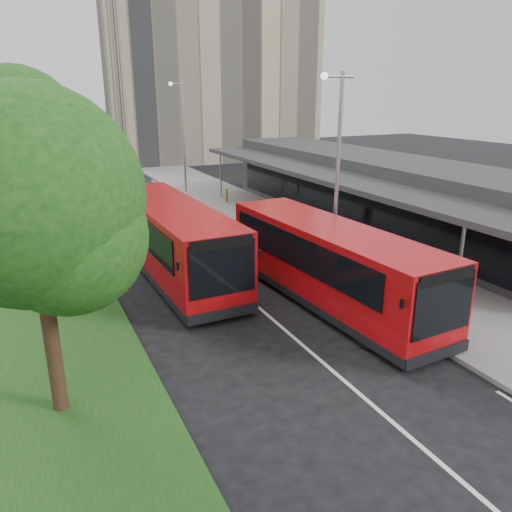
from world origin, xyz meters
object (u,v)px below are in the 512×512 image
at_px(bus_second, 172,240).
at_px(tree_far, 16,132).
at_px(lamp_post_far, 182,130).
at_px(tree_near, 33,212).
at_px(tree_mid, 18,140).
at_px(bollard, 227,195).
at_px(lamp_post_near, 336,164).
at_px(car_far, 73,158).
at_px(litter_bin, 289,224).
at_px(bus_main, 330,265).
at_px(car_near, 121,163).

bearing_deg(bus_second, tree_far, 106.82).
relative_size(lamp_post_far, bus_second, 0.74).
bearing_deg(tree_near, bus_second, 56.70).
relative_size(tree_mid, tree_far, 1.10).
height_order(tree_mid, bollard, tree_mid).
bearing_deg(lamp_post_near, car_far, 97.89).
xyz_separation_m(tree_near, lamp_post_far, (11.13, 24.95, -0.25)).
bearing_deg(tree_far, car_far, 76.58).
distance_m(tree_near, tree_far, 24.00).
distance_m(litter_bin, bollard, 8.53).
bearing_deg(bus_main, bollard, 76.70).
distance_m(lamp_post_near, bus_main, 4.27).
height_order(tree_near, lamp_post_near, lamp_post_near).
xyz_separation_m(bus_second, car_near, (4.06, 32.03, -0.93)).
relative_size(bollard, car_near, 0.24).
xyz_separation_m(litter_bin, car_near, (-3.51, 28.39, 0.09)).
xyz_separation_m(tree_near, tree_far, (-0.00, 24.00, 0.05)).
height_order(tree_mid, litter_bin, tree_mid).
height_order(lamp_post_far, car_far, lamp_post_far).
relative_size(tree_near, car_far, 2.29).
bearing_deg(bus_main, bus_second, 125.60).
bearing_deg(litter_bin, bus_main, -110.28).
xyz_separation_m(tree_mid, lamp_post_near, (11.13, -7.05, -0.78)).
distance_m(tree_far, bus_main, 23.61).
xyz_separation_m(bus_second, bollard, (7.37, 12.16, -0.96)).
distance_m(tree_near, bus_second, 10.12).
height_order(bollard, car_near, car_near).
bearing_deg(tree_far, bus_second, -71.91).
distance_m(tree_mid, bollard, 15.78).
relative_size(lamp_post_far, bollard, 8.76).
distance_m(lamp_post_near, car_far, 42.17).
bearing_deg(bus_second, tree_near, -124.57).
bearing_deg(tree_near, bus_main, 15.70).
bearing_deg(bus_second, lamp_post_far, 69.59).
distance_m(tree_mid, litter_bin, 13.73).
distance_m(tree_near, tree_mid, 12.01).
relative_size(tree_far, litter_bin, 9.76).
relative_size(lamp_post_far, car_far, 2.38).
distance_m(litter_bin, car_near, 28.61).
bearing_deg(tree_near, lamp_post_far, 65.96).
relative_size(tree_near, bus_second, 0.71).
bearing_deg(litter_bin, bus_second, -154.33).
bearing_deg(bus_second, bus_main, -52.45).
xyz_separation_m(tree_mid, litter_bin, (12.80, -0.39, -4.95)).
distance_m(tree_far, bollard, 13.90).
height_order(tree_far, lamp_post_near, lamp_post_near).
height_order(tree_near, bollard, tree_near).
relative_size(lamp_post_near, lamp_post_far, 1.00).
bearing_deg(lamp_post_near, tree_mid, 147.64).
xyz_separation_m(tree_near, litter_bin, (12.80, 11.61, -4.42)).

